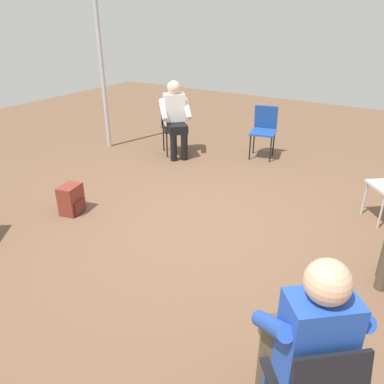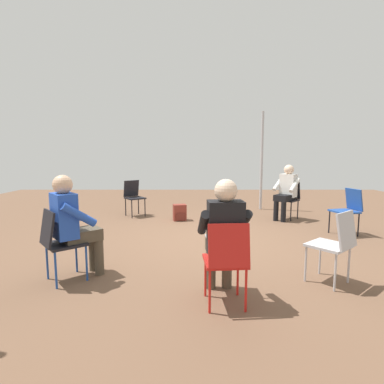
% 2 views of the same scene
% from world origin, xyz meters
% --- Properties ---
extents(ground_plane, '(14.81, 14.81, 0.00)m').
position_xyz_m(ground_plane, '(0.00, 0.00, 0.00)').
color(ground_plane, brown).
extents(chair_northeast, '(0.58, 0.58, 0.85)m').
position_xyz_m(chair_northeast, '(2.02, 1.73, 0.50)').
color(chair_northeast, black).
rests_on(chair_northeast, ground).
extents(chair_east, '(0.51, 0.48, 0.85)m').
position_xyz_m(chair_east, '(2.64, 0.33, 0.50)').
color(chair_east, '#1E4799').
rests_on(chair_east, ground).
extents(person_in_blue, '(0.63, 0.63, 1.24)m').
position_xyz_m(person_in_blue, '(-1.62, -1.63, 0.69)').
color(person_in_blue, '#4C4233').
rests_on(person_in_blue, ground).
extents(person_in_white, '(0.63, 0.63, 1.24)m').
position_xyz_m(person_in_white, '(1.90, 1.61, 0.69)').
color(person_in_white, black).
rests_on(person_in_white, ground).
extents(backpack_near_laptop_user, '(0.32, 0.29, 0.36)m').
position_xyz_m(backpack_near_laptop_user, '(-0.50, 1.53, 0.16)').
color(backpack_near_laptop_user, maroon).
rests_on(backpack_near_laptop_user, ground).
extents(tent_pole_far, '(0.07, 0.07, 2.59)m').
position_xyz_m(tent_pole_far, '(1.63, 2.92, 1.29)').
color(tent_pole_far, '#B2B2B7').
rests_on(tent_pole_far, ground).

